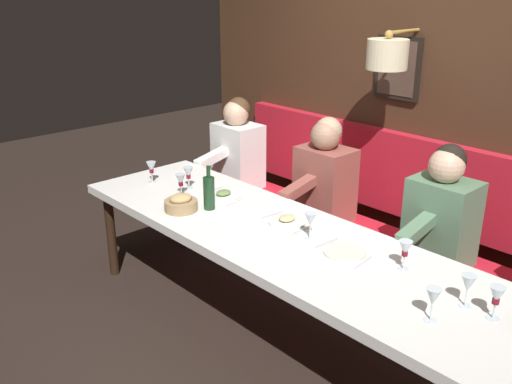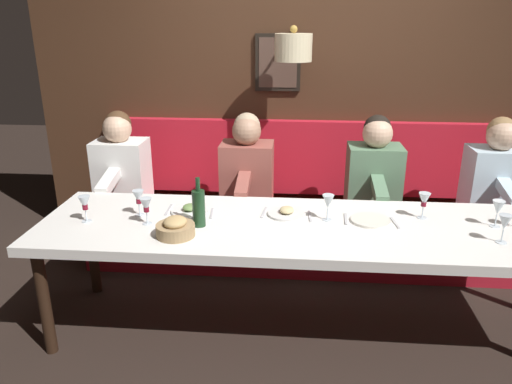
% 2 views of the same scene
% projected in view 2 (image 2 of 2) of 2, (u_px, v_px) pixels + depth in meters
% --- Properties ---
extents(ground_plane, '(12.00, 12.00, 0.00)m').
position_uv_depth(ground_plane, '(303.00, 329.00, 3.16)').
color(ground_plane, black).
extents(dining_table, '(0.90, 3.24, 0.74)m').
position_uv_depth(dining_table, '(306.00, 233.00, 2.93)').
color(dining_table, silver).
rests_on(dining_table, ground_plane).
extents(banquette_bench, '(0.52, 3.44, 0.45)m').
position_uv_depth(banquette_bench, '(303.00, 239.00, 3.92)').
color(banquette_bench, red).
rests_on(banquette_bench, ground_plane).
extents(back_wall_panel, '(0.59, 4.64, 2.90)m').
position_uv_depth(back_wall_panel, '(307.00, 87.00, 4.08)').
color(back_wall_panel, '#422819').
rests_on(back_wall_panel, ground_plane).
extents(diner_nearest, '(0.60, 0.40, 0.79)m').
position_uv_depth(diner_nearest, '(495.00, 174.00, 3.60)').
color(diner_nearest, silver).
rests_on(diner_nearest, banquette_bench).
extents(diner_near, '(0.60, 0.40, 0.79)m').
position_uv_depth(diner_near, '(374.00, 171.00, 3.67)').
color(diner_near, '#567A5B').
rests_on(diner_near, banquette_bench).
extents(diner_middle, '(0.60, 0.40, 0.79)m').
position_uv_depth(diner_middle, '(247.00, 168.00, 3.75)').
color(diner_middle, '#934C42').
rests_on(diner_middle, banquette_bench).
extents(diner_far, '(0.60, 0.40, 0.79)m').
position_uv_depth(diner_far, '(121.00, 165.00, 3.83)').
color(diner_far, white).
rests_on(diner_far, banquette_bench).
extents(place_setting_0, '(0.24, 0.32, 0.05)m').
position_uv_depth(place_setting_0, '(287.00, 213.00, 3.05)').
color(place_setting_0, silver).
rests_on(place_setting_0, dining_table).
extents(place_setting_1, '(0.24, 0.32, 0.01)m').
position_uv_depth(place_setting_1, '(370.00, 220.00, 2.95)').
color(place_setting_1, silver).
rests_on(place_setting_1, dining_table).
extents(place_setting_2, '(0.24, 0.32, 0.05)m').
position_uv_depth(place_setting_2, '(190.00, 210.00, 3.10)').
color(place_setting_2, white).
rests_on(place_setting_2, dining_table).
extents(wine_glass_0, '(0.07, 0.07, 0.16)m').
position_uv_depth(wine_glass_0, '(138.00, 198.00, 3.01)').
color(wine_glass_0, silver).
rests_on(wine_glass_0, dining_table).
extents(wine_glass_1, '(0.07, 0.07, 0.16)m').
position_uv_depth(wine_glass_1, '(146.00, 206.00, 2.88)').
color(wine_glass_1, silver).
rests_on(wine_glass_1, dining_table).
extents(wine_glass_2, '(0.07, 0.07, 0.16)m').
position_uv_depth(wine_glass_2, '(424.00, 200.00, 2.97)').
color(wine_glass_2, silver).
rests_on(wine_glass_2, dining_table).
extents(wine_glass_3, '(0.07, 0.07, 0.16)m').
position_uv_depth(wine_glass_3, '(328.00, 202.00, 2.94)').
color(wine_glass_3, silver).
rests_on(wine_glass_3, dining_table).
extents(wine_glass_4, '(0.07, 0.07, 0.16)m').
position_uv_depth(wine_glass_4, '(505.00, 223.00, 2.64)').
color(wine_glass_4, silver).
rests_on(wine_glass_4, dining_table).
extents(wine_glass_6, '(0.07, 0.07, 0.16)m').
position_uv_depth(wine_glass_6, '(498.00, 208.00, 2.85)').
color(wine_glass_6, silver).
rests_on(wine_glass_6, dining_table).
extents(wine_glass_7, '(0.07, 0.07, 0.16)m').
position_uv_depth(wine_glass_7, '(85.00, 204.00, 2.92)').
color(wine_glass_7, silver).
rests_on(wine_glass_7, dining_table).
extents(wine_bottle, '(0.08, 0.08, 0.30)m').
position_uv_depth(wine_bottle, '(199.00, 207.00, 2.86)').
color(wine_bottle, '#19381E').
rests_on(wine_bottle, dining_table).
extents(bread_bowl, '(0.22, 0.22, 0.12)m').
position_uv_depth(bread_bowl, '(175.00, 228.00, 2.75)').
color(bread_bowl, '#9E7F56').
rests_on(bread_bowl, dining_table).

